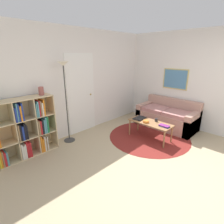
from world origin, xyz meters
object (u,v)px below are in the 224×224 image
(floor_lamp, at_px, (64,79))
(vase_on_shelf, at_px, (41,91))
(coffee_table, at_px, (150,124))
(laptop, at_px, (139,118))
(cup, at_px, (156,120))
(bookshelf, at_px, (24,129))
(bowl, at_px, (146,121))
(couch, at_px, (168,117))

(floor_lamp, height_order, vase_on_shelf, floor_lamp)
(coffee_table, height_order, laptop, laptop)
(coffee_table, height_order, cup, cup)
(bookshelf, bearing_deg, bowl, -29.74)
(coffee_table, bearing_deg, laptop, 85.79)
(coffee_table, relative_size, vase_on_shelf, 6.21)
(bookshelf, height_order, vase_on_shelf, vase_on_shelf)
(couch, relative_size, vase_on_shelf, 9.44)
(vase_on_shelf, bearing_deg, floor_lamp, -6.60)
(bookshelf, height_order, bowl, bookshelf)
(floor_lamp, distance_m, cup, 2.35)
(bookshelf, height_order, coffee_table, bookshelf)
(vase_on_shelf, bearing_deg, laptop, -27.61)
(laptop, relative_size, vase_on_shelf, 2.14)
(coffee_table, xyz_separation_m, vase_on_shelf, (-1.97, 1.38, 0.90))
(bowl, height_order, cup, cup)
(floor_lamp, distance_m, vase_on_shelf, 0.55)
(floor_lamp, distance_m, couch, 3.01)
(bookshelf, distance_m, coffee_table, 2.78)
(laptop, height_order, cup, cup)
(couch, relative_size, cup, 20.47)
(bowl, bearing_deg, bookshelf, 150.26)
(bookshelf, relative_size, bowl, 8.55)
(bowl, relative_size, vase_on_shelf, 0.83)
(floor_lamp, bearing_deg, vase_on_shelf, 173.40)
(floor_lamp, xyz_separation_m, couch, (2.46, -1.27, -1.19))
(laptop, bearing_deg, floor_lamp, 146.40)
(bookshelf, xyz_separation_m, couch, (3.41, -1.33, -0.29))
(cup, bearing_deg, laptop, 105.14)
(bowl, distance_m, cup, 0.27)
(coffee_table, distance_m, vase_on_shelf, 2.57)
(bookshelf, xyz_separation_m, floor_lamp, (0.95, -0.06, 0.90))
(vase_on_shelf, bearing_deg, cup, -34.70)
(coffee_table, height_order, bowl, bowl)
(floor_lamp, height_order, bowl, floor_lamp)
(laptop, distance_m, vase_on_shelf, 2.40)
(laptop, xyz_separation_m, vase_on_shelf, (-1.99, 1.04, 0.84))
(floor_lamp, relative_size, laptop, 5.12)
(couch, xyz_separation_m, coffee_table, (-1.01, -0.06, 0.09))
(bowl, bearing_deg, couch, -0.39)
(couch, relative_size, coffee_table, 1.52)
(vase_on_shelf, bearing_deg, bowl, -35.14)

